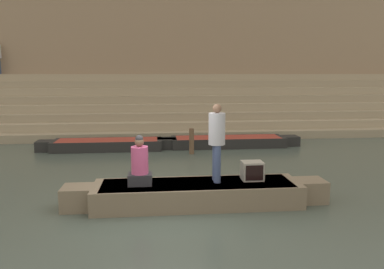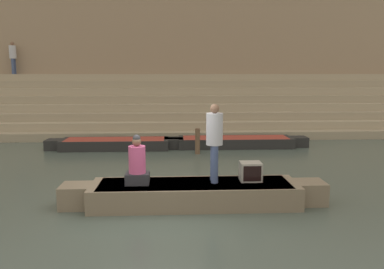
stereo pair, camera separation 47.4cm
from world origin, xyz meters
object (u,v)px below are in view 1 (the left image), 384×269
(mooring_post, at_px, (192,141))
(tv_set, at_px, (252,171))
(rowboat_main, at_px, (197,193))
(person_rowing, at_px, (140,165))
(moored_boat_distant, at_px, (228,141))
(person_standing, at_px, (217,137))
(moored_boat_shore, at_px, (108,144))

(mooring_post, bearing_deg, tv_set, -80.60)
(rowboat_main, xyz_separation_m, mooring_post, (0.41, 5.38, 0.20))
(person_rowing, relative_size, moored_boat_distant, 0.19)
(person_standing, distance_m, tv_set, 1.15)
(person_standing, distance_m, moored_boat_shore, 7.24)
(tv_set, distance_m, moored_boat_distant, 6.55)
(person_standing, bearing_deg, moored_boat_shore, 123.67)
(tv_set, height_order, mooring_post, mooring_post)
(rowboat_main, height_order, moored_boat_distant, rowboat_main)
(rowboat_main, height_order, tv_set, tv_set)
(person_rowing, bearing_deg, rowboat_main, -1.30)
(person_rowing, bearing_deg, moored_boat_shore, 102.68)
(rowboat_main, distance_m, person_standing, 1.32)
(moored_boat_shore, distance_m, moored_boat_distant, 4.76)
(person_standing, height_order, moored_boat_shore, person_standing)
(tv_set, bearing_deg, mooring_post, 102.95)
(person_rowing, xyz_separation_m, mooring_post, (1.67, 5.36, -0.47))
(tv_set, distance_m, moored_boat_shore, 7.52)
(moored_boat_shore, bearing_deg, person_standing, -63.84)
(person_standing, height_order, tv_set, person_standing)
(person_rowing, bearing_deg, tv_set, 2.19)
(person_rowing, relative_size, tv_set, 2.30)
(rowboat_main, relative_size, person_standing, 3.36)
(person_rowing, relative_size, mooring_post, 1.17)
(moored_boat_shore, relative_size, moored_boat_distant, 0.91)
(person_standing, height_order, mooring_post, person_standing)
(person_standing, xyz_separation_m, moored_boat_distant, (1.57, 6.52, -1.30))
(rowboat_main, xyz_separation_m, person_standing, (0.44, 0.10, 1.24))
(person_standing, xyz_separation_m, person_rowing, (-1.71, -0.08, -0.57))
(rowboat_main, height_order, moored_boat_shore, rowboat_main)
(person_standing, height_order, moored_boat_distant, person_standing)
(person_rowing, distance_m, mooring_post, 5.63)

